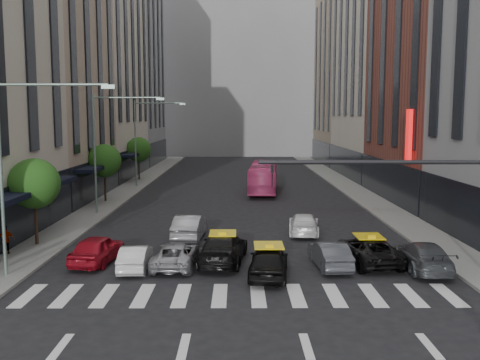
{
  "coord_description": "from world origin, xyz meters",
  "views": [
    {
      "loc": [
        -0.24,
        -20.11,
        7.42
      ],
      "look_at": [
        -0.12,
        8.79,
        4.0
      ],
      "focal_mm": 40.0,
      "sensor_mm": 36.0,
      "label": 1
    }
  ],
  "objects_px": {
    "car_white_front": "(135,257)",
    "pedestrian_far": "(6,240)",
    "streetlamp_far": "(144,132)",
    "streetlamp_near": "(21,151)",
    "streetlamp_mid": "(107,137)",
    "taxi_center": "(269,261)",
    "bus": "(263,177)",
    "car_red": "(97,249)",
    "taxi_left": "(223,248)"
  },
  "relations": [
    {
      "from": "car_white_front",
      "to": "pedestrian_far",
      "type": "relative_size",
      "value": 2.43
    },
    {
      "from": "streetlamp_far",
      "to": "car_white_front",
      "type": "height_order",
      "value": "streetlamp_far"
    },
    {
      "from": "streetlamp_near",
      "to": "streetlamp_far",
      "type": "relative_size",
      "value": 1.0
    },
    {
      "from": "streetlamp_far",
      "to": "pedestrian_far",
      "type": "bearing_deg",
      "value": -95.18
    },
    {
      "from": "streetlamp_near",
      "to": "streetlamp_mid",
      "type": "distance_m",
      "value": 16.0
    },
    {
      "from": "car_white_front",
      "to": "taxi_center",
      "type": "xyz_separation_m",
      "value": [
        6.43,
        -1.26,
        0.14
      ]
    },
    {
      "from": "streetlamp_near",
      "to": "bus",
      "type": "height_order",
      "value": "streetlamp_near"
    },
    {
      "from": "streetlamp_near",
      "to": "bus",
      "type": "xyz_separation_m",
      "value": [
        12.31,
        28.23,
        -4.4
      ]
    },
    {
      "from": "car_red",
      "to": "bus",
      "type": "height_order",
      "value": "bus"
    },
    {
      "from": "car_red",
      "to": "taxi_left",
      "type": "distance_m",
      "value": 6.39
    },
    {
      "from": "streetlamp_near",
      "to": "taxi_center",
      "type": "xyz_separation_m",
      "value": [
        11.23,
        0.06,
        -5.16
      ]
    },
    {
      "from": "streetlamp_mid",
      "to": "taxi_left",
      "type": "xyz_separation_m",
      "value": [
        9.03,
        -13.48,
        -5.14
      ]
    },
    {
      "from": "streetlamp_mid",
      "to": "streetlamp_far",
      "type": "distance_m",
      "value": 16.0
    },
    {
      "from": "car_red",
      "to": "taxi_left",
      "type": "xyz_separation_m",
      "value": [
        6.39,
        0.02,
        0.03
      ]
    },
    {
      "from": "streetlamp_far",
      "to": "car_white_front",
      "type": "relative_size",
      "value": 2.44
    },
    {
      "from": "streetlamp_near",
      "to": "streetlamp_mid",
      "type": "height_order",
      "value": "same"
    },
    {
      "from": "taxi_center",
      "to": "pedestrian_far",
      "type": "height_order",
      "value": "pedestrian_far"
    },
    {
      "from": "streetlamp_far",
      "to": "taxi_center",
      "type": "distance_m",
      "value": 34.25
    },
    {
      "from": "taxi_left",
      "to": "bus",
      "type": "bearing_deg",
      "value": -90.35
    },
    {
      "from": "pedestrian_far",
      "to": "streetlamp_mid",
      "type": "bearing_deg",
      "value": -117.75
    },
    {
      "from": "taxi_left",
      "to": "bus",
      "type": "distance_m",
      "value": 25.93
    },
    {
      "from": "streetlamp_near",
      "to": "car_red",
      "type": "relative_size",
      "value": 2.09
    },
    {
      "from": "car_red",
      "to": "car_white_front",
      "type": "bearing_deg",
      "value": 158.75
    },
    {
      "from": "car_red",
      "to": "pedestrian_far",
      "type": "bearing_deg",
      "value": -6.56
    },
    {
      "from": "streetlamp_near",
      "to": "taxi_left",
      "type": "distance_m",
      "value": 10.7
    },
    {
      "from": "car_white_front",
      "to": "taxi_left",
      "type": "relative_size",
      "value": 0.7
    },
    {
      "from": "taxi_left",
      "to": "bus",
      "type": "height_order",
      "value": "bus"
    },
    {
      "from": "streetlamp_near",
      "to": "taxi_left",
      "type": "bearing_deg",
      "value": 15.6
    },
    {
      "from": "streetlamp_mid",
      "to": "streetlamp_near",
      "type": "bearing_deg",
      "value": -90.0
    },
    {
      "from": "streetlamp_far",
      "to": "bus",
      "type": "relative_size",
      "value": 0.84
    },
    {
      "from": "streetlamp_mid",
      "to": "taxi_center",
      "type": "xyz_separation_m",
      "value": [
        11.23,
        -15.94,
        -5.16
      ]
    },
    {
      "from": "car_white_front",
      "to": "taxi_center",
      "type": "bearing_deg",
      "value": 166.68
    },
    {
      "from": "pedestrian_far",
      "to": "streetlamp_far",
      "type": "bearing_deg",
      "value": -111.1
    },
    {
      "from": "taxi_left",
      "to": "taxi_center",
      "type": "distance_m",
      "value": 3.3
    },
    {
      "from": "streetlamp_near",
      "to": "car_white_front",
      "type": "relative_size",
      "value": 2.44
    },
    {
      "from": "streetlamp_far",
      "to": "taxi_center",
      "type": "relative_size",
      "value": 2.06
    },
    {
      "from": "car_red",
      "to": "bus",
      "type": "bearing_deg",
      "value": -103.23
    },
    {
      "from": "streetlamp_far",
      "to": "car_red",
      "type": "bearing_deg",
      "value": -84.88
    },
    {
      "from": "streetlamp_mid",
      "to": "bus",
      "type": "height_order",
      "value": "streetlamp_mid"
    },
    {
      "from": "streetlamp_mid",
      "to": "pedestrian_far",
      "type": "bearing_deg",
      "value": -101.82
    },
    {
      "from": "streetlamp_far",
      "to": "taxi_center",
      "type": "height_order",
      "value": "streetlamp_far"
    },
    {
      "from": "streetlamp_near",
      "to": "streetlamp_mid",
      "type": "relative_size",
      "value": 1.0
    },
    {
      "from": "taxi_left",
      "to": "taxi_center",
      "type": "relative_size",
      "value": 1.2
    },
    {
      "from": "streetlamp_near",
      "to": "bus",
      "type": "relative_size",
      "value": 0.84
    },
    {
      "from": "car_red",
      "to": "bus",
      "type": "xyz_separation_m",
      "value": [
        9.66,
        25.73,
        0.77
      ]
    },
    {
      "from": "car_white_front",
      "to": "bus",
      "type": "height_order",
      "value": "bus"
    },
    {
      "from": "streetlamp_far",
      "to": "taxi_center",
      "type": "bearing_deg",
      "value": -70.62
    },
    {
      "from": "streetlamp_mid",
      "to": "streetlamp_far",
      "type": "xyz_separation_m",
      "value": [
        0.0,
        16.0,
        0.0
      ]
    },
    {
      "from": "streetlamp_near",
      "to": "pedestrian_far",
      "type": "bearing_deg",
      "value": 124.0
    },
    {
      "from": "taxi_left",
      "to": "taxi_center",
      "type": "bearing_deg",
      "value": 138.67
    }
  ]
}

